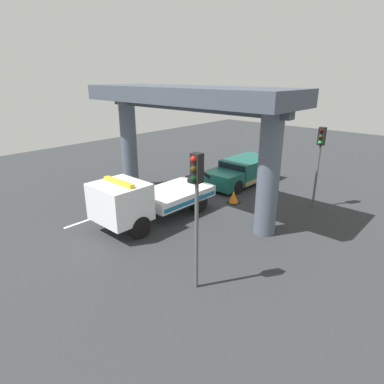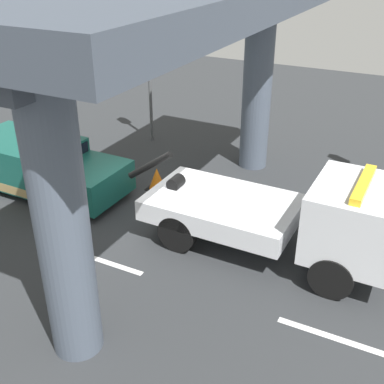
{
  "view_description": "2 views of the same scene",
  "coord_description": "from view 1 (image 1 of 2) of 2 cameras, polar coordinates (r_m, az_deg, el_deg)",
  "views": [
    {
      "loc": [
        13.54,
        11.37,
        6.77
      ],
      "look_at": [
        1.26,
        0.28,
        0.82
      ],
      "focal_mm": 30.68,
      "sensor_mm": 36.0,
      "label": 1
    },
    {
      "loc": [
        6.62,
        -10.09,
        7.15
      ],
      "look_at": [
        1.32,
        0.25,
        1.02
      ],
      "focal_mm": 45.26,
      "sensor_mm": 36.0,
      "label": 2
    }
  ],
  "objects": [
    {
      "name": "towed_van_green",
      "position": [
        21.67,
        8.68,
        3.5
      ],
      "size": [
        5.21,
        2.25,
        1.58
      ],
      "color": "#145147",
      "rests_on": "ground"
    },
    {
      "name": "lane_stripe_mid",
      "position": [
        20.41,
        -3.07,
        0.39
      ],
      "size": [
        2.6,
        0.16,
        0.01
      ],
      "primitive_type": "cube",
      "color": "silver",
      "rests_on": "ground"
    },
    {
      "name": "ground_plane",
      "position": [
        18.95,
        1.93,
        -1.34
      ],
      "size": [
        60.0,
        40.0,
        0.1
      ],
      "primitive_type": "cube",
      "color": "#2D3033"
    },
    {
      "name": "traffic_cone_orange",
      "position": [
        18.35,
        7.26,
        -0.9
      ],
      "size": [
        0.6,
        0.6,
        0.71
      ],
      "color": "orange",
      "rests_on": "ground"
    },
    {
      "name": "traffic_light_near",
      "position": [
        18.0,
        21.32,
        6.77
      ],
      "size": [
        0.39,
        0.32,
        4.3
      ],
      "color": "#515456",
      "rests_on": "ground"
    },
    {
      "name": "lane_stripe_east",
      "position": [
        17.04,
        -17.53,
        -4.61
      ],
      "size": [
        2.6,
        0.16,
        0.01
      ],
      "primitive_type": "cube",
      "color": "silver",
      "rests_on": "ground"
    },
    {
      "name": "overpass_structure",
      "position": [
        16.72,
        -1.05,
        14.07
      ],
      "size": [
        3.6,
        11.61,
        6.23
      ],
      "color": "#4C5666",
      "rests_on": "ground"
    },
    {
      "name": "lane_stripe_west",
      "position": [
        24.8,
        6.79,
        3.8
      ],
      "size": [
        2.6,
        0.16,
        0.01
      ],
      "primitive_type": "cube",
      "color": "silver",
      "rests_on": "ground"
    },
    {
      "name": "tow_truck_white",
      "position": [
        15.69,
        -8.15,
        -1.22
      ],
      "size": [
        7.26,
        2.47,
        2.46
      ],
      "color": "white",
      "rests_on": "ground"
    },
    {
      "name": "traffic_light_far",
      "position": [
        9.95,
        0.76,
        -0.34
      ],
      "size": [
        0.39,
        0.32,
        4.61
      ],
      "color": "#515456",
      "rests_on": "ground"
    }
  ]
}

